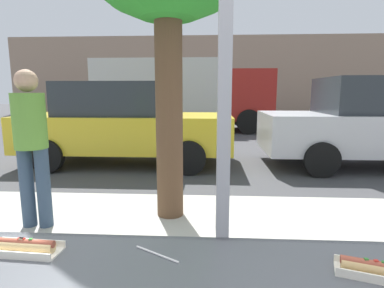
# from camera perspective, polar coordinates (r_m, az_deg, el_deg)

# --- Properties ---
(ground_plane) EXTENTS (60.00, 60.00, 0.00)m
(ground_plane) POSITION_cam_1_polar(r_m,az_deg,el_deg) (9.21, 3.52, 0.08)
(ground_plane) COLOR #424244
(sidewalk_strip) EXTENTS (16.00, 2.80, 0.10)m
(sidewalk_strip) POSITION_cam_1_polar(r_m,az_deg,el_deg) (3.06, 4.08, -18.99)
(sidewalk_strip) COLOR #B2ADA3
(sidewalk_strip) RESTS_ON ground
(window_wall) EXTENTS (2.98, 0.20, 2.90)m
(window_wall) POSITION_cam_1_polar(r_m,az_deg,el_deg) (1.21, 6.27, 24.32)
(window_wall) COLOR #56544F
(window_wall) RESTS_ON ground
(building_facade_far) EXTENTS (28.00, 1.20, 5.27)m
(building_facade_far) POSITION_cam_1_polar(r_m,az_deg,el_deg) (22.01, 3.44, 12.44)
(building_facade_far) COLOR gray
(building_facade_far) RESTS_ON ground
(hotdog_tray_near) EXTENTS (0.25, 0.11, 0.05)m
(hotdog_tray_near) POSITION_cam_1_polar(r_m,az_deg,el_deg) (1.28, -28.46, -16.33)
(hotdog_tray_near) COLOR silver
(hotdog_tray_near) RESTS_ON window_counter
(hotdog_tray_far) EXTENTS (0.25, 0.16, 0.05)m
(hotdog_tray_far) POSITION_cam_1_polar(r_m,az_deg,el_deg) (1.16, 30.94, -19.31)
(hotdog_tray_far) COLOR silver
(hotdog_tray_far) RESTS_ON window_counter
(loose_straw) EXTENTS (0.17, 0.10, 0.01)m
(loose_straw) POSITION_cam_1_polar(r_m,az_deg,el_deg) (1.14, -6.53, -19.56)
(loose_straw) COLOR white
(loose_straw) RESTS_ON window_counter
(parked_car_yellow) EXTENTS (4.35, 1.94, 1.72)m
(parked_car_yellow) POSITION_cam_1_polar(r_m,az_deg,el_deg) (6.69, -12.18, 3.83)
(parked_car_yellow) COLOR gold
(parked_car_yellow) RESTS_ON ground
(parked_car_silver) EXTENTS (4.69, 1.98, 1.80)m
(parked_car_silver) POSITION_cam_1_polar(r_m,az_deg,el_deg) (7.33, 31.66, 3.40)
(parked_car_silver) COLOR #BCBCC1
(parked_car_silver) RESTS_ON ground
(box_truck) EXTENTS (6.81, 2.44, 2.74)m
(box_truck) POSITION_cam_1_polar(r_m,az_deg,el_deg) (12.37, -1.97, 9.59)
(box_truck) COLOR beige
(box_truck) RESTS_ON ground
(pedestrian) EXTENTS (0.32, 0.32, 1.63)m
(pedestrian) POSITION_cam_1_polar(r_m,az_deg,el_deg) (3.54, -27.61, 0.79)
(pedestrian) COLOR #33465C
(pedestrian) RESTS_ON sidewalk_strip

